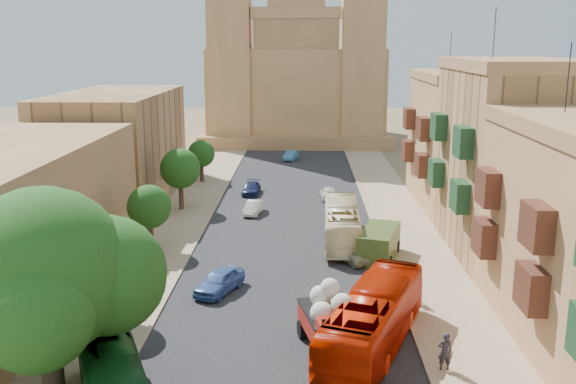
{
  "coord_description": "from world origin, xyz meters",
  "views": [
    {
      "loc": [
        1.15,
        -20.59,
        14.91
      ],
      "look_at": [
        0.0,
        26.0,
        4.0
      ],
      "focal_mm": 40.0,
      "sensor_mm": 36.0,
      "label": 1
    }
  ],
  "objects_px": {
    "ficus_tree": "(46,277)",
    "car_blue_a": "(220,281)",
    "car_cream": "(354,253)",
    "car_dkblue": "(251,188)",
    "car_white_a": "(253,208)",
    "car_blue_b": "(291,155)",
    "street_tree_b": "(149,207)",
    "street_tree_d": "(201,154)",
    "bus_red_east": "(374,320)",
    "red_truck": "(335,326)",
    "church": "(297,78)",
    "street_tree_c": "(180,169)",
    "olive_pickup": "(379,244)",
    "pedestrian_a": "(445,351)",
    "bus_cream_east": "(342,223)",
    "car_white_b": "(328,193)",
    "street_tree_a": "(97,258)",
    "pedestrian_c": "(411,288)"
  },
  "relations": [
    {
      "from": "red_truck",
      "to": "bus_red_east",
      "type": "xyz_separation_m",
      "value": [
        1.95,
        0.89,
        -0.05
      ]
    },
    {
      "from": "street_tree_b",
      "to": "street_tree_d",
      "type": "distance_m",
      "value": 24.0
    },
    {
      "from": "red_truck",
      "to": "car_white_b",
      "type": "height_order",
      "value": "red_truck"
    },
    {
      "from": "street_tree_a",
      "to": "pedestrian_c",
      "type": "distance_m",
      "value": 17.92
    },
    {
      "from": "car_cream",
      "to": "car_dkblue",
      "type": "relative_size",
      "value": 1.0
    },
    {
      "from": "bus_cream_east",
      "to": "car_cream",
      "type": "height_order",
      "value": "bus_cream_east"
    },
    {
      "from": "ficus_tree",
      "to": "car_blue_a",
      "type": "xyz_separation_m",
      "value": [
        5.48,
        12.09,
        -4.77
      ]
    },
    {
      "from": "bus_cream_east",
      "to": "car_blue_a",
      "type": "relative_size",
      "value": 2.58
    },
    {
      "from": "car_blue_b",
      "to": "car_white_a",
      "type": "bearing_deg",
      "value": -83.14
    },
    {
      "from": "car_white_a",
      "to": "street_tree_d",
      "type": "bearing_deg",
      "value": 124.66
    },
    {
      "from": "street_tree_c",
      "to": "bus_red_east",
      "type": "distance_m",
      "value": 30.93
    },
    {
      "from": "car_blue_b",
      "to": "street_tree_d",
      "type": "bearing_deg",
      "value": -112.85
    },
    {
      "from": "church",
      "to": "car_cream",
      "type": "height_order",
      "value": "church"
    },
    {
      "from": "bus_red_east",
      "to": "pedestrian_a",
      "type": "xyz_separation_m",
      "value": [
        3.11,
        -2.0,
        -0.64
      ]
    },
    {
      "from": "street_tree_d",
      "to": "bus_red_east",
      "type": "height_order",
      "value": "street_tree_d"
    },
    {
      "from": "street_tree_d",
      "to": "car_dkblue",
      "type": "bearing_deg",
      "value": -44.87
    },
    {
      "from": "bus_cream_east",
      "to": "car_white_b",
      "type": "relative_size",
      "value": 2.82
    },
    {
      "from": "street_tree_c",
      "to": "bus_red_east",
      "type": "xyz_separation_m",
      "value": [
        14.65,
        -27.16,
        -2.18
      ]
    },
    {
      "from": "street_tree_a",
      "to": "car_white_b",
      "type": "height_order",
      "value": "street_tree_a"
    },
    {
      "from": "bus_cream_east",
      "to": "car_blue_a",
      "type": "height_order",
      "value": "bus_cream_east"
    },
    {
      "from": "ficus_tree",
      "to": "car_blue_b",
      "type": "relative_size",
      "value": 2.51
    },
    {
      "from": "olive_pickup",
      "to": "pedestrian_a",
      "type": "xyz_separation_m",
      "value": [
        1.27,
        -15.88,
        -0.1
      ]
    },
    {
      "from": "street_tree_b",
      "to": "red_truck",
      "type": "distance_m",
      "value": 20.53
    },
    {
      "from": "street_tree_c",
      "to": "pedestrian_a",
      "type": "xyz_separation_m",
      "value": [
        17.77,
        -29.16,
        -2.82
      ]
    },
    {
      "from": "car_white_a",
      "to": "car_dkblue",
      "type": "relative_size",
      "value": 0.88
    },
    {
      "from": "ficus_tree",
      "to": "car_white_a",
      "type": "height_order",
      "value": "ficus_tree"
    },
    {
      "from": "street_tree_a",
      "to": "car_blue_a",
      "type": "distance_m",
      "value": 7.85
    },
    {
      "from": "car_blue_b",
      "to": "red_truck",
      "type": "bearing_deg",
      "value": -73.76
    },
    {
      "from": "car_cream",
      "to": "red_truck",
      "type": "bearing_deg",
      "value": 57.54
    },
    {
      "from": "ficus_tree",
      "to": "red_truck",
      "type": "relative_size",
      "value": 1.4
    },
    {
      "from": "street_tree_d",
      "to": "red_truck",
      "type": "xyz_separation_m",
      "value": [
        12.7,
        -40.05,
        -1.44
      ]
    },
    {
      "from": "street_tree_d",
      "to": "pedestrian_a",
      "type": "xyz_separation_m",
      "value": [
        17.77,
        -41.16,
        -2.12
      ]
    },
    {
      "from": "street_tree_a",
      "to": "pedestrian_a",
      "type": "height_order",
      "value": "street_tree_a"
    },
    {
      "from": "street_tree_d",
      "to": "olive_pickup",
      "type": "bearing_deg",
      "value": -56.87
    },
    {
      "from": "red_truck",
      "to": "car_cream",
      "type": "distance_m",
      "value": 14.3
    },
    {
      "from": "car_cream",
      "to": "street_tree_d",
      "type": "bearing_deg",
      "value": -84.61
    },
    {
      "from": "church",
      "to": "pedestrian_c",
      "type": "height_order",
      "value": "church"
    },
    {
      "from": "street_tree_d",
      "to": "car_white_a",
      "type": "bearing_deg",
      "value": -63.73
    },
    {
      "from": "pedestrian_a",
      "to": "ficus_tree",
      "type": "bearing_deg",
      "value": 4.82
    },
    {
      "from": "church",
      "to": "bus_red_east",
      "type": "distance_m",
      "value": 70.37
    },
    {
      "from": "car_white_a",
      "to": "car_blue_b",
      "type": "bearing_deg",
      "value": 92.43
    },
    {
      "from": "street_tree_c",
      "to": "car_blue_b",
      "type": "xyz_separation_m",
      "value": [
        9.5,
        25.24,
        -3.15
      ]
    },
    {
      "from": "street_tree_c",
      "to": "car_cream",
      "type": "xyz_separation_m",
      "value": [
        14.74,
        -13.94,
        -3.2
      ]
    },
    {
      "from": "street_tree_c",
      "to": "car_blue_a",
      "type": "bearing_deg",
      "value": -73.05
    },
    {
      "from": "church",
      "to": "car_cream",
      "type": "xyz_separation_m",
      "value": [
        4.74,
        -56.55,
        -8.96
      ]
    },
    {
      "from": "street_tree_d",
      "to": "car_dkblue",
      "type": "distance_m",
      "value": 8.7
    },
    {
      "from": "street_tree_d",
      "to": "street_tree_c",
      "type": "bearing_deg",
      "value": -90.0
    },
    {
      "from": "car_white_a",
      "to": "car_white_b",
      "type": "relative_size",
      "value": 0.92
    },
    {
      "from": "olive_pickup",
      "to": "car_blue_a",
      "type": "bearing_deg",
      "value": -147.6
    },
    {
      "from": "red_truck",
      "to": "car_cream",
      "type": "relative_size",
      "value": 1.67
    }
  ]
}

